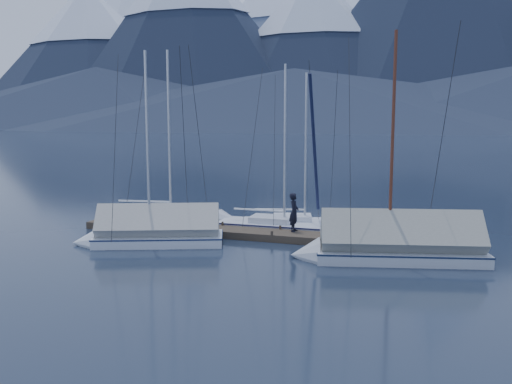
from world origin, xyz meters
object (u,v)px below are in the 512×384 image
sailboat_open_right (314,226)px  sailboat_covered_far (147,234)px  sailboat_covered_near (385,248)px  sailboat_open_mid (294,229)px  person (294,212)px  sailboat_open_left (180,220)px

sailboat_open_right → sailboat_covered_far: 8.68m
sailboat_open_right → sailboat_covered_far: sailboat_covered_far is taller
sailboat_open_right → sailboat_covered_near: sailboat_covered_near is taller
sailboat_open_right → sailboat_covered_near: 6.65m
sailboat_open_right → sailboat_covered_far: size_ratio=0.92×
sailboat_open_mid → sailboat_open_right: bearing=56.7°
sailboat_open_right → sailboat_covered_far: (-6.36, -5.90, 0.31)m
sailboat_covered_near → person: bearing=148.9°
sailboat_covered_near → sailboat_open_mid: bearing=139.7°
sailboat_covered_far → person: sailboat_covered_far is taller
sailboat_open_left → sailboat_covered_near: bearing=-21.4°
sailboat_open_mid → sailboat_covered_far: 7.33m
sailboat_covered_near → person: (-4.46, 2.69, 0.76)m
sailboat_covered_near → sailboat_covered_far: bearing=-176.5°
sailboat_open_mid → sailboat_covered_near: 6.34m
person → sailboat_open_right: bearing=-12.3°
sailboat_covered_far → sailboat_covered_near: bearing=3.5°
sailboat_open_left → person: 7.10m
sailboat_open_right → sailboat_covered_near: bearing=-52.3°
sailboat_open_right → person: bearing=-98.8°
sailboat_open_left → sailboat_covered_far: bearing=-80.5°
sailboat_open_left → sailboat_covered_far: (0.84, -5.06, 0.28)m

